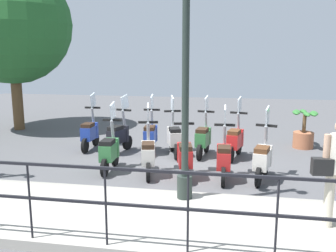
{
  "coord_description": "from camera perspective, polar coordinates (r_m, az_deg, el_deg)",
  "views": [
    {
      "loc": [
        -8.52,
        -1.05,
        2.63
      ],
      "look_at": [
        0.2,
        0.5,
        0.9
      ],
      "focal_mm": 40.0,
      "sensor_mm": 36.0,
      "label": 1
    }
  ],
  "objects": [
    {
      "name": "ground_plane",
      "position": [
        8.98,
        2.93,
        -5.99
      ],
      "size": [
        28.0,
        28.0,
        0.0
      ],
      "primitive_type": "plane",
      "color": "#4C4C4F"
    },
    {
      "name": "promenade_walkway",
      "position": [
        6.04,
        -0.92,
        -13.98
      ],
      "size": [
        2.2,
        20.0,
        0.15
      ],
      "color": "#A39E93",
      "rests_on": "ground_plane"
    },
    {
      "name": "fence_railing",
      "position": [
        4.78,
        -3.39,
        -10.36
      ],
      "size": [
        0.04,
        16.03,
        1.07
      ],
      "color": "black",
      "rests_on": "promenade_walkway"
    },
    {
      "name": "lamp_post_near",
      "position": [
        6.21,
        2.67,
        4.92
      ],
      "size": [
        0.26,
        0.9,
        4.12
      ],
      "color": "#232D28",
      "rests_on": "promenade_walkway"
    },
    {
      "name": "tree_large",
      "position": [
        13.94,
        -22.74,
        14.1
      ],
      "size": [
        3.98,
        3.98,
        5.58
      ],
      "color": "brown",
      "rests_on": "ground_plane"
    },
    {
      "name": "potted_palm",
      "position": [
        11.16,
        19.97,
        -0.92
      ],
      "size": [
        1.06,
        0.66,
        1.05
      ],
      "color": "#9E5B3D",
      "rests_on": "ground_plane"
    },
    {
      "name": "scooter_near_0",
      "position": [
        8.03,
        14.23,
        -4.81
      ],
      "size": [
        1.21,
        0.51,
        1.54
      ],
      "rotation": [
        0.0,
        0.0,
        -0.24
      ],
      "color": "black",
      "rests_on": "ground_plane"
    },
    {
      "name": "scooter_near_1",
      "position": [
        7.92,
        8.5,
        -4.81
      ],
      "size": [
        1.23,
        0.44,
        1.54
      ],
      "rotation": [
        0.0,
        0.0,
        0.02
      ],
      "color": "black",
      "rests_on": "ground_plane"
    },
    {
      "name": "scooter_near_2",
      "position": [
        7.99,
        2.58,
        -4.55
      ],
      "size": [
        1.22,
        0.49,
        1.54
      ],
      "rotation": [
        0.0,
        0.0,
        0.21
      ],
      "color": "black",
      "rests_on": "ground_plane"
    },
    {
      "name": "scooter_near_3",
      "position": [
        8.14,
        -3.03,
        -4.25
      ],
      "size": [
        1.22,
        0.5,
        1.54
      ],
      "rotation": [
        0.0,
        0.0,
        0.21
      ],
      "color": "black",
      "rests_on": "ground_plane"
    },
    {
      "name": "scooter_near_4",
      "position": [
        8.51,
        -8.89,
        -3.71
      ],
      "size": [
        1.23,
        0.44,
        1.54
      ],
      "rotation": [
        0.0,
        0.0,
        0.04
      ],
      "color": "black",
      "rests_on": "ground_plane"
    },
    {
      "name": "scooter_far_0",
      "position": [
        9.58,
        10.22,
        -2.08
      ],
      "size": [
        1.21,
        0.51,
        1.54
      ],
      "rotation": [
        0.0,
        0.0,
        -0.23
      ],
      "color": "black",
      "rests_on": "ground_plane"
    },
    {
      "name": "scooter_far_1",
      "position": [
        9.69,
        5.39,
        -1.81
      ],
      "size": [
        1.23,
        0.45,
        1.54
      ],
      "rotation": [
        0.0,
        0.0,
        -0.14
      ],
      "color": "black",
      "rests_on": "ground_plane"
    },
    {
      "name": "scooter_far_2",
      "position": [
        9.71,
        0.91,
        -1.73
      ],
      "size": [
        1.2,
        0.55,
        1.54
      ],
      "rotation": [
        0.0,
        0.0,
        0.3
      ],
      "color": "black",
      "rests_on": "ground_plane"
    },
    {
      "name": "scooter_far_3",
      "position": [
        9.95,
        -2.68,
        -1.42
      ],
      "size": [
        1.23,
        0.44,
        1.54
      ],
      "rotation": [
        0.0,
        0.0,
        0.08
      ],
      "color": "black",
      "rests_on": "ground_plane"
    },
    {
      "name": "scooter_far_4",
      "position": [
        10.01,
        -7.53,
        -1.44
      ],
      "size": [
        1.21,
        0.53,
        1.54
      ],
      "rotation": [
        0.0,
        0.0,
        -0.28
      ],
      "color": "black",
      "rests_on": "ground_plane"
    },
    {
      "name": "scooter_far_5",
      "position": [
        10.55,
        -11.8,
        -0.93
      ],
      "size": [
        1.23,
        0.44,
        1.54
      ],
      "rotation": [
        0.0,
        0.0,
        0.02
      ],
      "color": "black",
      "rests_on": "ground_plane"
    }
  ]
}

